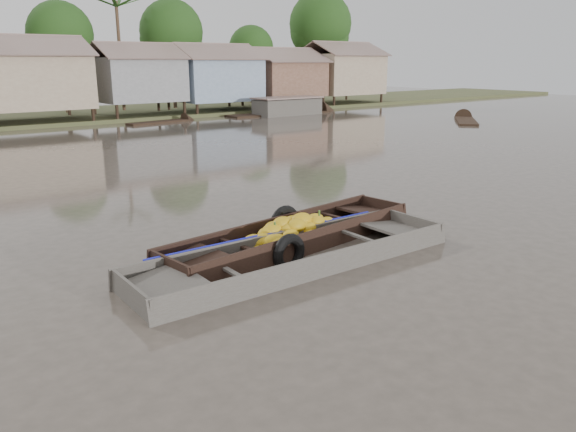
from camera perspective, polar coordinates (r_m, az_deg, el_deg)
ground at (r=11.00m, az=1.48°, el=-4.99°), size 120.00×120.00×0.00m
riverbank at (r=40.97m, az=-25.00°, el=13.02°), size 120.00×12.47×10.22m
banana_boat at (r=12.10m, az=0.33°, el=-2.02°), size 6.53×2.21×0.91m
viewer_boat at (r=11.06m, az=0.92°, el=-4.59°), size 6.91×1.95×0.55m
distant_boats at (r=37.96m, az=-7.25°, el=9.90°), size 48.63×15.36×1.38m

